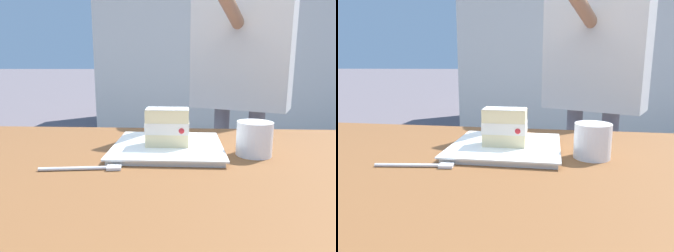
% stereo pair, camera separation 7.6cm
% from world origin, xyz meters
% --- Properties ---
extents(patio_table, '(1.40, 0.97, 0.75)m').
position_xyz_m(patio_table, '(0.00, 0.00, 0.66)').
color(patio_table, brown).
rests_on(patio_table, ground).
extents(dessert_plate, '(0.28, 0.28, 0.02)m').
position_xyz_m(dessert_plate, '(0.06, 0.21, 0.76)').
color(dessert_plate, white).
rests_on(dessert_plate, patio_table).
extents(cake_slice, '(0.11, 0.07, 0.09)m').
position_xyz_m(cake_slice, '(0.06, 0.20, 0.82)').
color(cake_slice, beige).
rests_on(cake_slice, dessert_plate).
extents(dessert_fork, '(0.17, 0.04, 0.01)m').
position_xyz_m(dessert_fork, '(-0.11, 0.05, 0.76)').
color(dessert_fork, silver).
rests_on(dessert_fork, patio_table).
extents(coffee_cup, '(0.09, 0.09, 0.08)m').
position_xyz_m(coffee_cup, '(0.27, 0.18, 0.80)').
color(coffee_cup, white).
rests_on(coffee_cup, patio_table).
extents(diner_person, '(0.46, 0.59, 1.54)m').
position_xyz_m(diner_person, '(0.35, 0.83, 1.03)').
color(diner_person, slate).
rests_on(diner_person, ground).
extents(patio_building, '(5.58, 2.59, 2.45)m').
position_xyz_m(patio_building, '(1.81, 4.32, 1.23)').
color(patio_building, silver).
rests_on(patio_building, ground).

